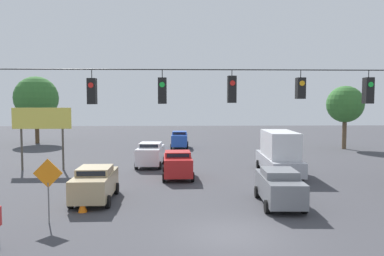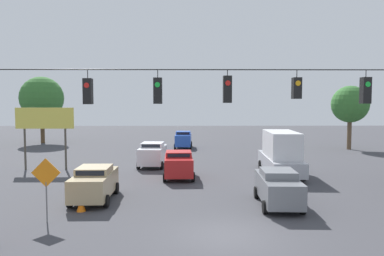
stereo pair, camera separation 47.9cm
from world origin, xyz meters
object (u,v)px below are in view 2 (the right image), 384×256
(sedan_grey_crossing_near, at_px, (278,187))
(sedan_tan_parked_shoulder, at_px, (95,183))
(sedan_red_withflow_mid, at_px, (179,164))
(roadside_billboard, at_px, (45,123))
(traffic_cone_second, at_px, (93,193))
(overhead_signal_span, at_px, (226,116))
(tree_horizon_left, at_px, (42,98))
(sedan_blue_withflow_deep, at_px, (183,139))
(work_zone_sign, at_px, (46,178))
(sedan_white_withflow_far, at_px, (153,154))
(traffic_cone_third, at_px, (101,185))
(tree_horizon_right, at_px, (350,104))
(box_truck_silver_oncoming_far, at_px, (281,153))
(traffic_cone_nearest, at_px, (81,204))

(sedan_grey_crossing_near, distance_m, sedan_tan_parked_shoulder, 9.69)
(sedan_red_withflow_mid, distance_m, sedan_grey_crossing_near, 8.78)
(roadside_billboard, bearing_deg, traffic_cone_second, 123.19)
(overhead_signal_span, bearing_deg, tree_horizon_left, -59.32)
(sedan_blue_withflow_deep, bearing_deg, work_zone_sign, 78.00)
(sedan_white_withflow_far, height_order, traffic_cone_third, sedan_white_withflow_far)
(traffic_cone_third, distance_m, work_zone_sign, 6.13)
(sedan_red_withflow_mid, distance_m, traffic_cone_third, 5.94)
(tree_horizon_right, bearing_deg, sedan_white_withflow_far, 27.59)
(sedan_blue_withflow_deep, relative_size, work_zone_sign, 1.39)
(sedan_white_withflow_far, relative_size, traffic_cone_third, 6.34)
(overhead_signal_span, distance_m, sedan_red_withflow_mid, 12.21)
(sedan_red_withflow_mid, height_order, tree_horizon_right, tree_horizon_right)
(sedan_white_withflow_far, xyz_separation_m, work_zone_sign, (3.32, 14.39, 0.96))
(box_truck_silver_oncoming_far, xyz_separation_m, work_zone_sign, (12.99, 10.81, 0.44))
(sedan_blue_withflow_deep, relative_size, sedan_tan_parked_shoulder, 0.89)
(traffic_cone_nearest, relative_size, traffic_cone_third, 1.00)
(traffic_cone_nearest, height_order, tree_horizon_right, tree_horizon_right)
(sedan_red_withflow_mid, relative_size, sedan_white_withflow_far, 0.94)
(sedan_white_withflow_far, bearing_deg, sedan_blue_withflow_deep, -100.86)
(sedan_tan_parked_shoulder, bearing_deg, tree_horizon_right, -136.96)
(sedan_blue_withflow_deep, relative_size, traffic_cone_second, 5.86)
(overhead_signal_span, relative_size, traffic_cone_third, 31.18)
(traffic_cone_second, bearing_deg, sedan_grey_crossing_near, 172.51)
(sedan_grey_crossing_near, relative_size, sedan_white_withflow_far, 1.07)
(traffic_cone_nearest, height_order, roadside_billboard, roadside_billboard)
(traffic_cone_third, relative_size, tree_horizon_left, 0.08)
(sedan_red_withflow_mid, relative_size, traffic_cone_second, 5.94)
(traffic_cone_third, bearing_deg, traffic_cone_nearest, 89.79)
(overhead_signal_span, xyz_separation_m, traffic_cone_third, (6.64, -7.63, -4.42))
(sedan_tan_parked_shoulder, relative_size, tree_horizon_left, 0.52)
(sedan_white_withflow_far, bearing_deg, traffic_cone_second, 77.90)
(traffic_cone_second, bearing_deg, box_truck_silver_oncoming_far, -149.70)
(sedan_red_withflow_mid, distance_m, sedan_tan_parked_shoulder, 7.33)
(sedan_white_withflow_far, height_order, traffic_cone_second, sedan_white_withflow_far)
(sedan_red_withflow_mid, bearing_deg, work_zone_sign, 59.93)
(traffic_cone_second, xyz_separation_m, tree_horizon_left, (13.71, -28.63, 5.47))
(sedan_blue_withflow_deep, bearing_deg, tree_horizon_left, -17.08)
(sedan_blue_withflow_deep, relative_size, traffic_cone_nearest, 5.86)
(traffic_cone_nearest, bearing_deg, roadside_billboard, -62.24)
(sedan_red_withflow_mid, height_order, traffic_cone_second, sedan_red_withflow_mid)
(box_truck_silver_oncoming_far, relative_size, tree_horizon_left, 0.86)
(sedan_grey_crossing_near, xyz_separation_m, sedan_white_withflow_far, (7.47, -11.84, 0.07))
(sedan_white_withflow_far, bearing_deg, sedan_red_withflow_mid, 115.16)
(sedan_grey_crossing_near, bearing_deg, tree_horizon_right, -120.72)
(sedan_tan_parked_shoulder, distance_m, work_zone_sign, 4.04)
(tree_horizon_right, bearing_deg, sedan_red_withflow_mid, 40.01)
(roadside_billboard, height_order, tree_horizon_left, tree_horizon_left)
(traffic_cone_third, height_order, roadside_billboard, roadside_billboard)
(sedan_blue_withflow_deep, height_order, sedan_white_withflow_far, sedan_white_withflow_far)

